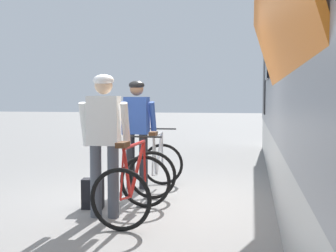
{
  "coord_description": "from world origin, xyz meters",
  "views": [
    {
      "loc": [
        1.48,
        -5.48,
        1.45
      ],
      "look_at": [
        0.21,
        0.67,
        1.05
      ],
      "focal_mm": 43.7,
      "sensor_mm": 36.0,
      "label": 1
    }
  ],
  "objects": [
    {
      "name": "backpack_on_platform",
      "position": [
        -0.6,
        -0.4,
        0.2
      ],
      "size": [
        0.31,
        0.23,
        0.4
      ],
      "primitive_type": "cube",
      "rotation": [
        0.0,
        0.0,
        0.19
      ],
      "color": "black",
      "rests_on": "ground"
    },
    {
      "name": "bicycle_far_red",
      "position": [
        0.07,
        -0.74,
        0.4
      ],
      "size": [
        0.72,
        1.08,
        0.99
      ],
      "color": "black",
      "rests_on": "ground"
    },
    {
      "name": "cyclist_far_in_white",
      "position": [
        -0.3,
        -0.75,
        1.05
      ],
      "size": [
        0.63,
        0.34,
        1.76
      ],
      "color": "#4C515B",
      "rests_on": "ground"
    },
    {
      "name": "cyclist_near_in_blue",
      "position": [
        -0.36,
        0.9,
        1.05
      ],
      "size": [
        0.61,
        0.31,
        1.76
      ],
      "color": "#232328",
      "rests_on": "ground"
    },
    {
      "name": "bicycle_near_silver",
      "position": [
        0.02,
        0.75,
        0.4
      ],
      "size": [
        0.79,
        1.12,
        0.99
      ],
      "color": "black",
      "rests_on": "ground"
    },
    {
      "name": "ground_plane",
      "position": [
        0.0,
        0.0,
        0.0
      ],
      "size": [
        80.0,
        80.0,
        0.0
      ],
      "primitive_type": "plane",
      "color": "gray"
    }
  ]
}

